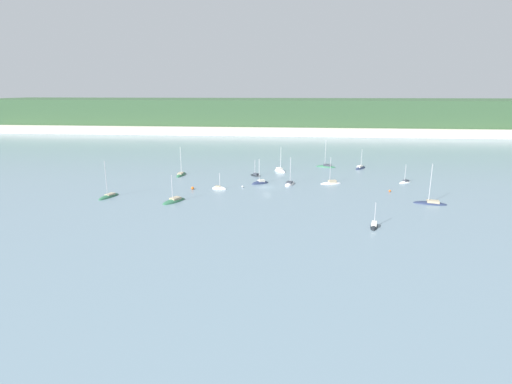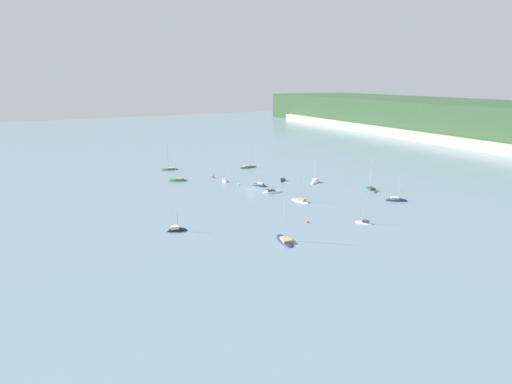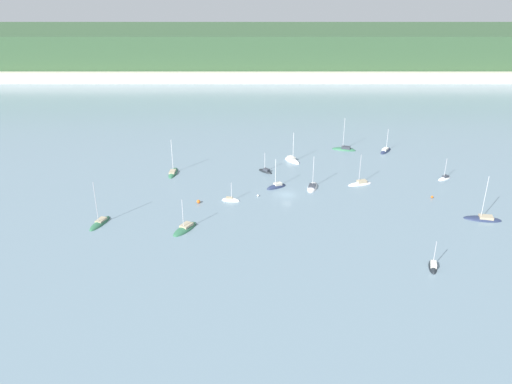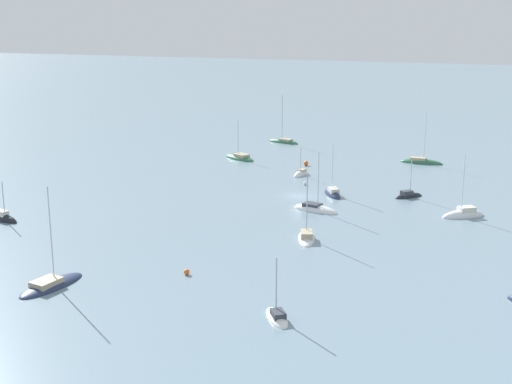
{
  "view_description": "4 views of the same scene",
  "coord_description": "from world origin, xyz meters",
  "px_view_note": "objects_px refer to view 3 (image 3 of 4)",
  "views": [
    {
      "loc": [
        8.96,
        -119.8,
        29.31
      ],
      "look_at": [
        -1.87,
        -13.9,
        1.99
      ],
      "focal_mm": 28.0,
      "sensor_mm": 36.0,
      "label": 1
    },
    {
      "loc": [
        118.42,
        -60.94,
        36.81
      ],
      "look_at": [
        11.97,
        -4.34,
        2.58
      ],
      "focal_mm": 28.0,
      "sensor_mm": 36.0,
      "label": 2
    },
    {
      "loc": [
        -7.87,
        -116.96,
        52.25
      ],
      "look_at": [
        -7.57,
        -6.51,
        3.65
      ],
      "focal_mm": 35.0,
      "sensor_mm": 36.0,
      "label": 3
    },
    {
      "loc": [
        103.22,
        29.76,
        28.12
      ],
      "look_at": [
        14.31,
        -1.97,
        3.96
      ],
      "focal_mm": 50.0,
      "sensor_mm": 36.0,
      "label": 4
    }
  ],
  "objects_px": {
    "mooring_buoy_2": "(431,197)",
    "sailboat_5": "(229,201)",
    "sailboat_1": "(311,187)",
    "mooring_buoy_0": "(197,202)",
    "sailboat_0": "(172,173)",
    "sailboat_8": "(291,161)",
    "sailboat_4": "(443,178)",
    "sailboat_10": "(359,184)",
    "sailboat_12": "(481,219)",
    "sailboat_6": "(431,267)",
    "sailboat_11": "(343,149)",
    "sailboat_13": "(275,187)",
    "sailboat_2": "(184,229)",
    "mooring_buoy_1": "(257,196)",
    "sailboat_7": "(99,224)",
    "sailboat_3": "(384,151)",
    "sailboat_9": "(264,171)"
  },
  "relations": [
    {
      "from": "sailboat_1",
      "to": "sailboat_10",
      "type": "bearing_deg",
      "value": -64.92
    },
    {
      "from": "sailboat_5",
      "to": "mooring_buoy_2",
      "type": "height_order",
      "value": "sailboat_5"
    },
    {
      "from": "sailboat_6",
      "to": "sailboat_11",
      "type": "xyz_separation_m",
      "value": [
        -5.8,
        70.13,
        0.01
      ]
    },
    {
      "from": "sailboat_9",
      "to": "mooring_buoy_2",
      "type": "relative_size",
      "value": 9.9
    },
    {
      "from": "sailboat_4",
      "to": "sailboat_7",
      "type": "xyz_separation_m",
      "value": [
        -87.74,
        -26.99,
        -0.02
      ]
    },
    {
      "from": "sailboat_1",
      "to": "sailboat_2",
      "type": "height_order",
      "value": "sailboat_1"
    },
    {
      "from": "sailboat_11",
      "to": "mooring_buoy_2",
      "type": "relative_size",
      "value": 17.5
    },
    {
      "from": "sailboat_0",
      "to": "mooring_buoy_0",
      "type": "height_order",
      "value": "sailboat_0"
    },
    {
      "from": "sailboat_0",
      "to": "sailboat_8",
      "type": "distance_m",
      "value": 35.97
    },
    {
      "from": "sailboat_1",
      "to": "mooring_buoy_0",
      "type": "relative_size",
      "value": 10.73
    },
    {
      "from": "sailboat_9",
      "to": "sailboat_12",
      "type": "relative_size",
      "value": 0.56
    },
    {
      "from": "sailboat_5",
      "to": "sailboat_9",
      "type": "relative_size",
      "value": 0.92
    },
    {
      "from": "sailboat_4",
      "to": "sailboat_10",
      "type": "relative_size",
      "value": 0.72
    },
    {
      "from": "sailboat_1",
      "to": "mooring_buoy_2",
      "type": "height_order",
      "value": "sailboat_1"
    },
    {
      "from": "sailboat_2",
      "to": "sailboat_5",
      "type": "bearing_deg",
      "value": 176.9
    },
    {
      "from": "sailboat_4",
      "to": "sailboat_5",
      "type": "bearing_deg",
      "value": -20.81
    },
    {
      "from": "sailboat_6",
      "to": "mooring_buoy_2",
      "type": "distance_m",
      "value": 34.15
    },
    {
      "from": "sailboat_0",
      "to": "sailboat_5",
      "type": "bearing_deg",
      "value": -134.89
    },
    {
      "from": "sailboat_3",
      "to": "sailboat_7",
      "type": "xyz_separation_m",
      "value": [
        -76.94,
        -50.14,
        -0.02
      ]
    },
    {
      "from": "sailboat_5",
      "to": "sailboat_7",
      "type": "distance_m",
      "value": 31.7
    },
    {
      "from": "sailboat_5",
      "to": "sailboat_12",
      "type": "xyz_separation_m",
      "value": [
        58.85,
        -10.24,
        0.04
      ]
    },
    {
      "from": "sailboat_0",
      "to": "sailboat_7",
      "type": "distance_m",
      "value": 33.24
    },
    {
      "from": "sailboat_13",
      "to": "mooring_buoy_2",
      "type": "relative_size",
      "value": 14.06
    },
    {
      "from": "sailboat_13",
      "to": "mooring_buoy_1",
      "type": "xyz_separation_m",
      "value": [
        -4.92,
        -5.87,
        0.18
      ]
    },
    {
      "from": "sailboat_8",
      "to": "sailboat_13",
      "type": "distance_m",
      "value": 20.88
    },
    {
      "from": "sailboat_4",
      "to": "mooring_buoy_2",
      "type": "height_order",
      "value": "sailboat_4"
    },
    {
      "from": "mooring_buoy_1",
      "to": "sailboat_6",
      "type": "bearing_deg",
      "value": -44.77
    },
    {
      "from": "sailboat_9",
      "to": "sailboat_12",
      "type": "bearing_deg",
      "value": -166.83
    },
    {
      "from": "sailboat_4",
      "to": "sailboat_12",
      "type": "xyz_separation_m",
      "value": [
        0.29,
        -24.82,
        0.0
      ]
    },
    {
      "from": "sailboat_10",
      "to": "sailboat_5",
      "type": "bearing_deg",
      "value": 0.07
    },
    {
      "from": "sailboat_6",
      "to": "sailboat_13",
      "type": "height_order",
      "value": "sailboat_13"
    },
    {
      "from": "sailboat_11",
      "to": "mooring_buoy_2",
      "type": "distance_m",
      "value": 40.93
    },
    {
      "from": "sailboat_0",
      "to": "sailboat_3",
      "type": "bearing_deg",
      "value": -71.36
    },
    {
      "from": "sailboat_11",
      "to": "mooring_buoy_2",
      "type": "bearing_deg",
      "value": 129.66
    },
    {
      "from": "sailboat_3",
      "to": "mooring_buoy_1",
      "type": "xyz_separation_m",
      "value": [
        -40.93,
        -35.08,
        0.18
      ]
    },
    {
      "from": "mooring_buoy_0",
      "to": "sailboat_8",
      "type": "bearing_deg",
      "value": 49.99
    },
    {
      "from": "sailboat_6",
      "to": "mooring_buoy_2",
      "type": "bearing_deg",
      "value": -3.56
    },
    {
      "from": "sailboat_2",
      "to": "mooring_buoy_2",
      "type": "height_order",
      "value": "sailboat_2"
    },
    {
      "from": "sailboat_7",
      "to": "sailboat_11",
      "type": "relative_size",
      "value": 0.99
    },
    {
      "from": "mooring_buoy_0",
      "to": "sailboat_3",
      "type": "bearing_deg",
      "value": 35.06
    },
    {
      "from": "sailboat_12",
      "to": "sailboat_13",
      "type": "distance_m",
      "value": 50.7
    },
    {
      "from": "sailboat_4",
      "to": "sailboat_10",
      "type": "distance_m",
      "value": 24.45
    },
    {
      "from": "mooring_buoy_2",
      "to": "sailboat_5",
      "type": "bearing_deg",
      "value": -178.08
    },
    {
      "from": "sailboat_3",
      "to": "sailboat_9",
      "type": "xyz_separation_m",
      "value": [
        -38.71,
        -17.82,
        0.01
      ]
    },
    {
      "from": "sailboat_12",
      "to": "sailboat_0",
      "type": "bearing_deg",
      "value": -9.77
    },
    {
      "from": "sailboat_10",
      "to": "sailboat_12",
      "type": "bearing_deg",
      "value": 122.29
    },
    {
      "from": "sailboat_11",
      "to": "sailboat_12",
      "type": "height_order",
      "value": "sailboat_12"
    },
    {
      "from": "sailboat_7",
      "to": "sailboat_9",
      "type": "xyz_separation_m",
      "value": [
        38.23,
        32.31,
        0.03
      ]
    },
    {
      "from": "sailboat_2",
      "to": "sailboat_9",
      "type": "height_order",
      "value": "sailboat_2"
    },
    {
      "from": "sailboat_5",
      "to": "mooring_buoy_1",
      "type": "height_order",
      "value": "sailboat_5"
    }
  ]
}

